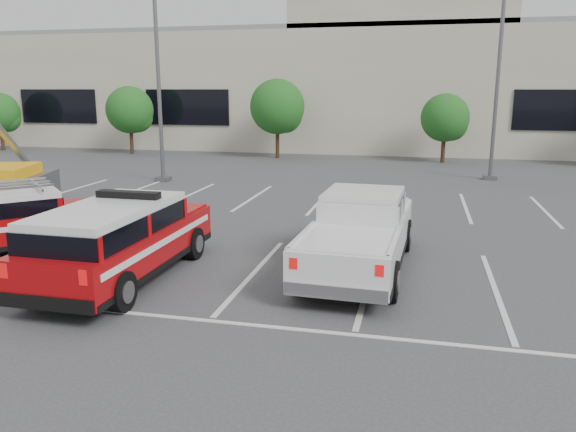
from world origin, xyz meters
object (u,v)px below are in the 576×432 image
tree_left (131,112)px  utility_rig (2,191)px  light_pole_mid (499,68)px  fire_chief_suv (121,246)px  white_pickup (359,239)px  tree_far_left (1,114)px  tree_mid_left (279,109)px  light_pole_left (158,67)px  ladder_suv (9,226)px  tree_mid_right (447,119)px  convention_building (376,82)px

tree_left → utility_rig: size_ratio=0.93×
light_pole_mid → fire_chief_suv: (-9.76, -17.10, -4.38)m
light_pole_mid → white_pickup: size_ratio=1.70×
tree_far_left → tree_mid_left: tree_mid_left is taller
light_pole_mid → fire_chief_suv: bearing=-119.7°
light_pole_left → white_pickup: bearing=-46.9°
tree_left → ladder_suv: (8.19, -21.86, -2.03)m
light_pole_mid → tree_far_left: bearing=169.3°
tree_left → light_pole_left: size_ratio=0.43×
tree_left → light_pole_left: (6.91, -10.05, 2.41)m
ladder_suv → white_pickup: bearing=49.3°
tree_mid_right → light_pole_left: (-13.09, -10.05, 2.68)m
white_pickup → utility_rig: bearing=166.5°
tree_mid_left → white_pickup: tree_mid_left is taller
light_pole_mid → fire_chief_suv: size_ratio=1.83×
convention_building → white_pickup: bearing=-86.0°
ladder_suv → utility_rig: 5.98m
tree_mid_left → white_pickup: (7.28, -21.11, -2.32)m
tree_left → ladder_suv: 23.43m
tree_mid_left → utility_rig: tree_mid_left is taller
light_pole_mid → fire_chief_suv: 20.17m
tree_far_left → tree_mid_right: same height
light_pole_mid → fire_chief_suv: light_pole_mid is taller
light_pole_left → white_pickup: light_pole_left is taller
tree_far_left → tree_left: tree_left is taller
fire_chief_suv → convention_building: bearing=85.2°
convention_building → light_pole_left: (-8.18, -19.86, 0.47)m
white_pickup → convention_building: bearing=96.5°
fire_chief_suv → ladder_suv: 4.16m
tree_mid_left → light_pole_mid: size_ratio=0.47×
fire_chief_suv → white_pickup: bearing=22.0°
tree_left → fire_chief_suv: bearing=-62.3°
tree_mid_left → light_pole_left: size_ratio=0.47×
tree_far_left → ladder_suv: (18.19, -21.86, -1.76)m
tree_mid_left → fire_chief_suv: (2.15, -23.14, -2.24)m
tree_mid_left → fire_chief_suv: tree_mid_left is taller
light_pole_mid → utility_rig: light_pole_mid is taller
tree_mid_right → ladder_suv: 24.91m
tree_left → white_pickup: tree_left is taller
tree_mid_right → convention_building: bearing=116.6°
light_pole_left → utility_rig: (-2.68, -7.33, -4.47)m
white_pickup → tree_mid_left: bearing=111.5°
tree_far_left → ladder_suv: 28.49m
tree_mid_right → light_pole_mid: 6.88m
fire_chief_suv → tree_mid_right: bearing=71.6°
tree_mid_left → light_pole_left: (-3.09, -10.05, 2.14)m
utility_rig → tree_left: bearing=87.9°
tree_left → tree_mid_left: tree_mid_left is taller
tree_left → fire_chief_suv: (12.15, -23.14, -1.97)m
tree_far_left → fire_chief_suv: size_ratio=0.71×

